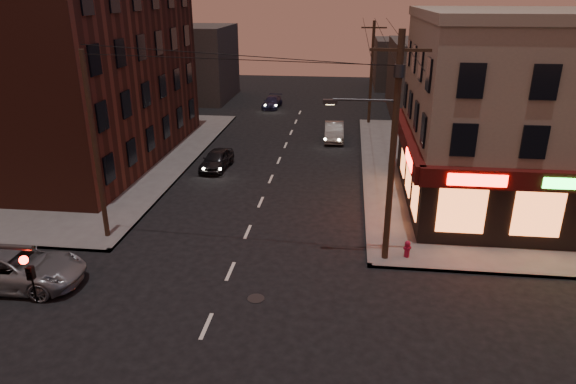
# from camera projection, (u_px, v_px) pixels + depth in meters

# --- Properties ---
(ground) EXTENTS (120.00, 120.00, 0.00)m
(ground) POSITION_uv_depth(u_px,v_px,m) (206.00, 326.00, 18.87)
(ground) COLOR black
(ground) RESTS_ON ground
(sidewalk_ne) EXTENTS (24.00, 28.00, 0.15)m
(sidewalk_ne) POSITION_uv_depth(u_px,v_px,m) (542.00, 174.00, 34.44)
(sidewalk_ne) COLOR #514F4C
(sidewalk_ne) RESTS_ON ground
(sidewalk_nw) EXTENTS (24.00, 28.00, 0.15)m
(sidewalk_nw) POSITION_uv_depth(u_px,v_px,m) (39.00, 155.00, 38.38)
(sidewalk_nw) COLOR #514F4C
(sidewalk_nw) RESTS_ON ground
(pizza_building) EXTENTS (15.85, 12.85, 10.50)m
(pizza_building) POSITION_uv_depth(u_px,v_px,m) (555.00, 114.00, 27.60)
(pizza_building) COLOR gray
(pizza_building) RESTS_ON sidewalk_ne
(brick_apartment) EXTENTS (12.00, 20.00, 13.00)m
(brick_apartment) POSITION_uv_depth(u_px,v_px,m) (70.00, 66.00, 35.60)
(brick_apartment) COLOR #4B2118
(brick_apartment) RESTS_ON sidewalk_nw
(bg_building_ne_a) EXTENTS (10.00, 12.00, 7.00)m
(bg_building_ne_a) POSITION_uv_depth(u_px,v_px,m) (442.00, 77.00, 51.20)
(bg_building_ne_a) COLOR #3F3D3A
(bg_building_ne_a) RESTS_ON ground
(bg_building_nw) EXTENTS (9.00, 10.00, 8.00)m
(bg_building_nw) POSITION_uv_depth(u_px,v_px,m) (190.00, 63.00, 57.67)
(bg_building_nw) COLOR #3F3D3A
(bg_building_nw) RESTS_ON ground
(bg_building_ne_b) EXTENTS (8.00, 8.00, 6.00)m
(bg_building_ne_b) POSITION_uv_depth(u_px,v_px,m) (407.00, 64.00, 64.55)
(bg_building_ne_b) COLOR #3F3D3A
(bg_building_ne_b) RESTS_ON ground
(utility_pole_main) EXTENTS (4.20, 0.44, 10.00)m
(utility_pole_main) POSITION_uv_depth(u_px,v_px,m) (391.00, 139.00, 21.40)
(utility_pole_main) COLOR #382619
(utility_pole_main) RESTS_ON sidewalk_ne
(utility_pole_far) EXTENTS (0.26, 0.26, 9.00)m
(utility_pole_far) POSITION_uv_depth(u_px,v_px,m) (371.00, 73.00, 46.02)
(utility_pole_far) COLOR #382619
(utility_pole_far) RESTS_ON sidewalk_ne
(utility_pole_west) EXTENTS (0.24, 0.24, 9.00)m
(utility_pole_west) POSITION_uv_depth(u_px,v_px,m) (95.00, 149.00, 23.93)
(utility_pole_west) COLOR #382619
(utility_pole_west) RESTS_ON sidewalk_nw
(suv_cross) EXTENTS (5.72, 2.82, 1.56)m
(suv_cross) POSITION_uv_depth(u_px,v_px,m) (15.00, 268.00, 21.26)
(suv_cross) COLOR gray
(suv_cross) RESTS_ON ground
(sedan_near) EXTENTS (1.91, 4.07, 1.35)m
(sedan_near) POSITION_uv_depth(u_px,v_px,m) (217.00, 160.00, 35.37)
(sedan_near) COLOR black
(sedan_near) RESTS_ON ground
(sedan_mid) EXTENTS (1.71, 4.46, 1.45)m
(sedan_mid) POSITION_uv_depth(u_px,v_px,m) (334.00, 132.00, 42.22)
(sedan_mid) COLOR #65645E
(sedan_mid) RESTS_ON ground
(sedan_far) EXTENTS (1.89, 4.13, 1.17)m
(sedan_far) POSITION_uv_depth(u_px,v_px,m) (272.00, 102.00, 54.17)
(sedan_far) COLOR #1B1A35
(sedan_far) RESTS_ON ground
(fire_hydrant) EXTENTS (0.36, 0.36, 0.80)m
(fire_hydrant) POSITION_uv_depth(u_px,v_px,m) (407.00, 248.00, 23.35)
(fire_hydrant) COLOR maroon
(fire_hydrant) RESTS_ON sidewalk_ne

